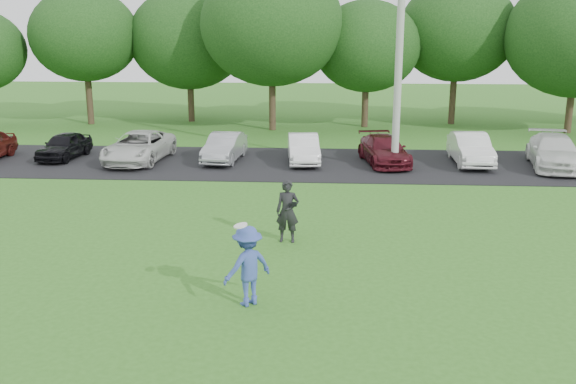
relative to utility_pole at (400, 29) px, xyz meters
name	(u,v)px	position (x,y,z in m)	size (l,w,h in m)	color
ground	(277,293)	(-3.60, -12.03, -5.36)	(100.00, 100.00, 0.00)	#336B1E
parking_lot	(303,163)	(-3.60, 0.97, -5.34)	(32.00, 6.50, 0.03)	black
utility_pole	(400,29)	(0.00, 0.00, 0.00)	(0.28, 0.28, 10.71)	#A6A7A2
frisbee_player	(248,266)	(-4.15, -12.60, -4.53)	(1.21, 1.15, 1.81)	#394EA1
camera_bystander	(288,211)	(-3.60, -8.68, -4.53)	(0.62, 0.45, 1.65)	black
parked_cars	(305,149)	(-3.50, 0.97, -4.73)	(28.13, 4.61, 1.26)	#531612
tree_row	(339,36)	(-2.09, 10.73, -0.45)	(42.39, 9.85, 8.64)	#38281C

